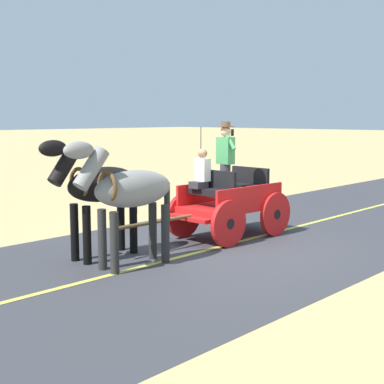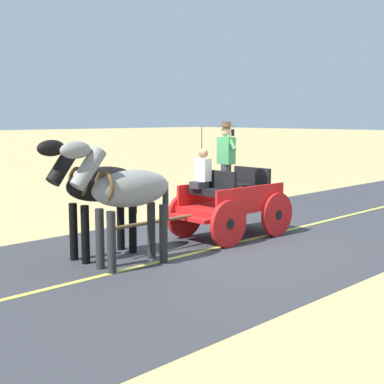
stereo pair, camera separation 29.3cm
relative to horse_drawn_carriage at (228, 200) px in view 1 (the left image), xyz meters
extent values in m
plane|color=tan|center=(-0.50, 0.62, -0.82)|extent=(200.00, 200.00, 0.00)
cube|color=#38383D|center=(-0.50, 0.62, -0.81)|extent=(6.31, 160.00, 0.01)
cube|color=#DBCC4C|center=(-0.50, 0.62, -0.81)|extent=(0.12, 160.00, 0.00)
cube|color=red|center=(0.00, -0.08, -0.16)|extent=(1.27, 2.24, 0.12)
cube|color=red|center=(-0.57, -0.07, 0.12)|extent=(0.13, 2.09, 0.44)
cube|color=red|center=(0.57, -0.10, 0.12)|extent=(0.13, 2.09, 0.44)
cube|color=red|center=(0.04, 1.14, -0.26)|extent=(1.09, 0.27, 0.08)
cube|color=red|center=(-0.04, -1.28, -0.34)|extent=(0.73, 0.22, 0.06)
cube|color=black|center=(0.02, 0.52, 0.22)|extent=(1.03, 0.39, 0.14)
cube|color=black|center=(0.01, 0.34, 0.44)|extent=(1.02, 0.11, 0.44)
cube|color=black|center=(-0.02, -0.58, 0.22)|extent=(1.03, 0.39, 0.14)
cube|color=black|center=(-0.02, -0.76, 0.44)|extent=(1.02, 0.11, 0.44)
cylinder|color=red|center=(-0.62, 0.71, -0.34)|extent=(0.13, 0.96, 0.96)
cylinder|color=black|center=(-0.62, 0.71, -0.34)|extent=(0.13, 0.21, 0.21)
cylinder|color=red|center=(0.67, 0.66, -0.34)|extent=(0.13, 0.96, 0.96)
cylinder|color=black|center=(0.67, 0.66, -0.34)|extent=(0.13, 0.21, 0.21)
cylinder|color=red|center=(-0.67, -0.83, -0.34)|extent=(0.13, 0.96, 0.96)
cylinder|color=black|center=(-0.67, -0.83, -0.34)|extent=(0.13, 0.21, 0.21)
cylinder|color=red|center=(0.63, -0.87, -0.34)|extent=(0.13, 0.96, 0.96)
cylinder|color=black|center=(0.63, -0.87, -0.34)|extent=(0.13, 0.21, 0.21)
cylinder|color=brown|center=(0.07, 2.12, -0.21)|extent=(0.13, 2.00, 0.07)
cylinder|color=black|center=(0.32, 0.51, 0.92)|extent=(0.02, 0.02, 1.30)
cylinder|color=#2D2D33|center=(-0.14, 0.25, 0.35)|extent=(0.22, 0.22, 0.90)
cube|color=#387F47|center=(-0.14, 0.25, 1.08)|extent=(0.35, 0.23, 0.56)
sphere|color=tan|center=(-0.14, 0.25, 1.48)|extent=(0.22, 0.22, 0.22)
cylinder|color=#473323|center=(-0.14, 0.25, 1.58)|extent=(0.36, 0.36, 0.01)
cylinder|color=#473323|center=(-0.14, 0.25, 1.63)|extent=(0.20, 0.20, 0.10)
cylinder|color=#387F47|center=(-0.32, 0.30, 1.26)|extent=(0.26, 0.09, 0.32)
cube|color=black|center=(-0.38, 0.32, 1.46)|extent=(0.02, 0.07, 0.14)
cube|color=#2D2D33|center=(0.27, 0.63, 0.36)|extent=(0.29, 0.33, 0.14)
cube|color=silver|center=(0.27, 0.51, 0.67)|extent=(0.31, 0.21, 0.48)
sphere|color=#9E7051|center=(0.27, 0.51, 1.02)|extent=(0.20, 0.20, 0.20)
ellipsoid|color=gray|center=(-0.34, 2.93, 0.55)|extent=(0.67, 1.60, 0.64)
cylinder|color=#272726|center=(-0.49, 3.49, -0.29)|extent=(0.15, 0.15, 1.05)
cylinder|color=#272726|center=(-0.12, 3.46, -0.29)|extent=(0.15, 0.15, 1.05)
cylinder|color=#272726|center=(-0.56, 2.40, -0.29)|extent=(0.15, 0.15, 1.05)
cylinder|color=#272726|center=(-0.20, 2.37, -0.29)|extent=(0.15, 0.15, 1.05)
cylinder|color=gray|center=(-0.29, 3.77, 0.95)|extent=(0.30, 0.66, 0.73)
ellipsoid|color=gray|center=(-0.27, 3.99, 1.26)|extent=(0.26, 0.55, 0.28)
cube|color=#272726|center=(-0.29, 3.75, 0.99)|extent=(0.09, 0.51, 0.56)
cylinder|color=#272726|center=(-0.40, 2.19, 0.25)|extent=(0.11, 0.11, 0.70)
torus|color=brown|center=(-0.31, 3.47, 0.63)|extent=(0.55, 0.11, 0.55)
ellipsoid|color=black|center=(0.54, 2.90, 0.55)|extent=(0.60, 1.57, 0.64)
cylinder|color=black|center=(0.34, 3.44, -0.29)|extent=(0.15, 0.15, 1.05)
cylinder|color=black|center=(0.71, 3.45, -0.29)|extent=(0.15, 0.15, 1.05)
cylinder|color=black|center=(0.37, 2.35, -0.29)|extent=(0.15, 0.15, 1.05)
cylinder|color=black|center=(0.73, 2.36, -0.29)|extent=(0.15, 0.15, 1.05)
cylinder|color=black|center=(0.52, 3.74, 0.95)|extent=(0.28, 0.65, 0.73)
ellipsoid|color=black|center=(0.51, 3.96, 1.26)|extent=(0.23, 0.55, 0.28)
cube|color=black|center=(0.52, 3.72, 0.99)|extent=(0.07, 0.50, 0.56)
cylinder|color=black|center=(0.56, 2.16, 0.25)|extent=(0.11, 0.11, 0.70)
torus|color=brown|center=(0.52, 3.45, 0.63)|extent=(0.55, 0.08, 0.55)
camera|label=1|loc=(-7.54, 9.02, 1.77)|focal=51.39mm
camera|label=2|loc=(-7.75, 8.81, 1.77)|focal=51.39mm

